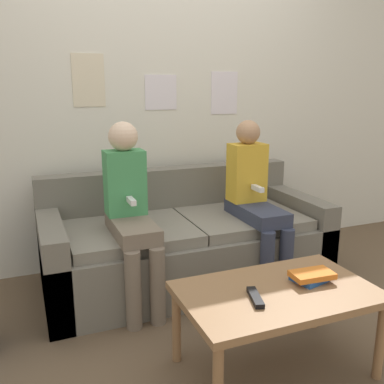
# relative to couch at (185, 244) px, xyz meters

# --- Properties ---
(ground_plane) EXTENTS (10.00, 10.00, 0.00)m
(ground_plane) POSITION_rel_couch_xyz_m (0.00, -0.53, -0.26)
(ground_plane) COLOR brown
(wall_back) EXTENTS (8.00, 0.06, 2.60)m
(wall_back) POSITION_rel_couch_xyz_m (-0.00, 0.51, 1.04)
(wall_back) COLOR silver
(wall_back) RESTS_ON ground_plane
(couch) EXTENTS (1.88, 0.83, 0.74)m
(couch) POSITION_rel_couch_xyz_m (0.00, 0.00, 0.00)
(couch) COLOR #6B665B
(couch) RESTS_ON ground_plane
(coffee_table) EXTENTS (0.90, 0.55, 0.41)m
(coffee_table) POSITION_rel_couch_xyz_m (0.04, -1.07, 0.11)
(coffee_table) COLOR #8E6642
(coffee_table) RESTS_ON ground_plane
(person_left) EXTENTS (0.24, 0.57, 1.12)m
(person_left) POSITION_rel_couch_xyz_m (-0.42, -0.18, 0.36)
(person_left) COLOR #756656
(person_left) RESTS_ON ground_plane
(person_right) EXTENTS (0.24, 0.57, 1.10)m
(person_right) POSITION_rel_couch_xyz_m (0.43, -0.19, 0.34)
(person_right) COLOR #33384C
(person_right) RESTS_ON ground_plane
(tv_remote) EXTENTS (0.09, 0.17, 0.02)m
(tv_remote) POSITION_rel_couch_xyz_m (-0.10, -1.12, 0.16)
(tv_remote) COLOR black
(tv_remote) RESTS_ON coffee_table
(book_stack) EXTENTS (0.21, 0.16, 0.05)m
(book_stack) POSITION_rel_couch_xyz_m (0.24, -1.06, 0.18)
(book_stack) COLOR #23519E
(book_stack) RESTS_ON coffee_table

